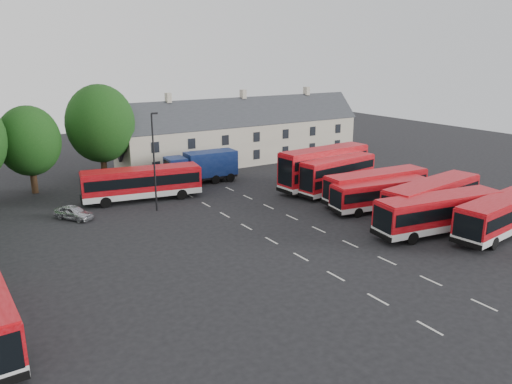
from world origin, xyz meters
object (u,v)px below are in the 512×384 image
at_px(bus_row_a, 503,212).
at_px(bus_dd_south, 338,173).
at_px(silver_car, 74,212).
at_px(box_truck, 202,166).
at_px(lamppost, 154,159).

xyz_separation_m(bus_row_a, bus_dd_south, (-3.18, 17.28, 0.27)).
relative_size(bus_row_a, silver_car, 3.14).
bearing_deg(box_truck, bus_dd_south, -46.11).
relative_size(bus_dd_south, lamppost, 1.04).
relative_size(bus_dd_south, silver_car, 2.59).
bearing_deg(silver_car, bus_row_a, -72.47).
distance_m(silver_car, lamppost, 8.88).
relative_size(box_truck, silver_car, 2.23).
bearing_deg(lamppost, silver_car, 168.08).
bearing_deg(silver_car, box_truck, -14.36).
relative_size(bus_row_a, bus_dd_south, 1.21).
distance_m(bus_dd_south, silver_car, 27.37).
bearing_deg(bus_row_a, box_truck, 107.28).
height_order(bus_row_a, box_truck, box_truck).
height_order(box_truck, silver_car, box_truck).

